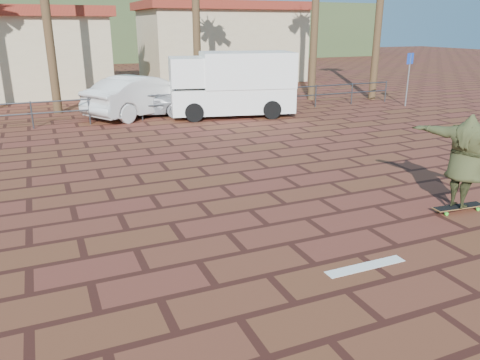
{
  "coord_description": "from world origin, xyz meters",
  "views": [
    {
      "loc": [
        -3.7,
        -6.43,
        3.61
      ],
      "look_at": [
        -0.36,
        1.33,
        0.8
      ],
      "focal_mm": 35.0,
      "sensor_mm": 36.0,
      "label": 1
    }
  ],
  "objects_px": {
    "campervan": "(232,83)",
    "car_white": "(143,96)",
    "skateboarder": "(466,161)",
    "car_silver": "(140,98)",
    "longboard": "(459,207)"
  },
  "relations": [
    {
      "from": "campervan",
      "to": "car_white",
      "type": "relative_size",
      "value": 1.05
    },
    {
      "from": "longboard",
      "to": "car_white",
      "type": "xyz_separation_m",
      "value": [
        -3.59,
        13.06,
        0.74
      ]
    },
    {
      "from": "skateboarder",
      "to": "car_white",
      "type": "distance_m",
      "value": 13.55
    },
    {
      "from": "car_silver",
      "to": "car_white",
      "type": "height_order",
      "value": "car_white"
    },
    {
      "from": "longboard",
      "to": "campervan",
      "type": "height_order",
      "value": "campervan"
    },
    {
      "from": "skateboarder",
      "to": "car_white",
      "type": "xyz_separation_m",
      "value": [
        -3.59,
        13.06,
        -0.23
      ]
    },
    {
      "from": "campervan",
      "to": "car_silver",
      "type": "distance_m",
      "value": 3.88
    },
    {
      "from": "longboard",
      "to": "campervan",
      "type": "distance_m",
      "value": 11.63
    },
    {
      "from": "longboard",
      "to": "skateboarder",
      "type": "height_order",
      "value": "skateboarder"
    },
    {
      "from": "car_silver",
      "to": "campervan",
      "type": "bearing_deg",
      "value": -98.92
    },
    {
      "from": "campervan",
      "to": "car_silver",
      "type": "bearing_deg",
      "value": 169.06
    },
    {
      "from": "campervan",
      "to": "car_white",
      "type": "xyz_separation_m",
      "value": [
        -3.37,
        1.51,
        -0.52
      ]
    },
    {
      "from": "longboard",
      "to": "skateboarder",
      "type": "distance_m",
      "value": 0.96
    },
    {
      "from": "skateboarder",
      "to": "longboard",
      "type": "bearing_deg",
      "value": 72.56
    },
    {
      "from": "campervan",
      "to": "car_white",
      "type": "height_order",
      "value": "campervan"
    }
  ]
}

